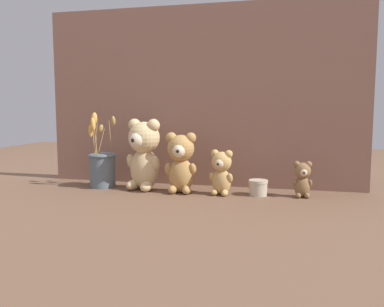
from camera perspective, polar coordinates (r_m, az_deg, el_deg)
name	(u,v)px	position (r m, az deg, el deg)	size (l,w,h in m)	color
ground_plane	(191,193)	(1.63, -0.17, -5.51)	(4.00, 4.00, 0.00)	brown
backdrop_wall	(200,97)	(1.76, 1.16, 7.99)	(1.39, 0.02, 0.77)	#845B4C
teddy_bear_large	(144,153)	(1.68, -6.80, 0.09)	(0.16, 0.15, 0.29)	#DBBC84
teddy_bear_medium	(181,161)	(1.61, -1.60, -1.12)	(0.13, 0.12, 0.24)	tan
teddy_bear_small	(221,171)	(1.58, 4.13, -2.53)	(0.10, 0.09, 0.18)	tan
teddy_bear_tiny	(302,178)	(1.59, 15.23, -3.40)	(0.08, 0.07, 0.14)	olive
flower_vase	(102,167)	(1.77, -12.49, -1.81)	(0.12, 0.12, 0.32)	slate
decorative_tin_tall	(258,188)	(1.59, 9.27, -4.73)	(0.07, 0.07, 0.06)	beige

